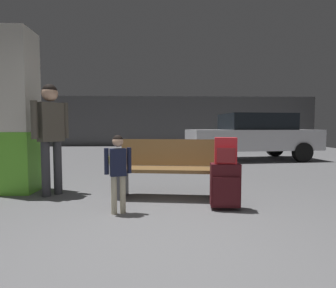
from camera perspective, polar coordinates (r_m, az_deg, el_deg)
The scene contains 9 objects.
ground_plane at distance 6.41m, azimuth -2.25°, elevation -6.49°, with size 18.00×18.00×0.10m, color slate.
garage_back_wall at distance 15.17m, azimuth -2.08°, elevation 4.89°, with size 18.00×0.12×2.80m, color #565658.
structural_pillar at distance 5.05m, azimuth -29.59°, elevation 5.81°, with size 0.57×0.57×2.64m.
bench at distance 4.11m, azimuth 0.43°, elevation -5.28°, with size 1.65×0.71×0.89m.
suitcase at distance 3.61m, azimuth 12.12°, elevation -8.60°, with size 0.40×0.26×0.60m.
backpack_bright at distance 3.54m, azimuth 12.21°, elevation -1.46°, with size 0.30×0.23×0.34m.
child at distance 3.36m, azimuth -10.66°, elevation -4.53°, with size 0.32×0.19×0.98m.
adult at distance 4.56m, azimuth -23.80°, elevation 3.30°, with size 0.43×0.48×1.74m.
parked_car_near at distance 9.21m, azimuth 17.58°, elevation 1.80°, with size 4.25×2.12×1.51m.
Camera 1 is at (0.04, -2.31, 1.08)m, focal length 28.51 mm.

